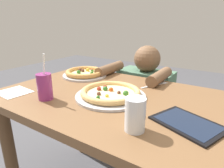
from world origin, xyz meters
name	(u,v)px	position (x,y,z in m)	size (l,w,h in m)	color
dining_table	(109,116)	(0.00, 0.00, 0.63)	(1.15, 0.79, 0.75)	brown
pizza_near	(111,93)	(0.02, -0.02, 0.77)	(0.35, 0.35, 0.04)	#B7B7BC
pizza_far	(85,73)	(-0.34, 0.20, 0.77)	(0.30, 0.30, 0.04)	#B7B7BC
drink_cup_colored	(45,86)	(-0.23, -0.22, 0.82)	(0.07, 0.07, 0.23)	#8C2D72
water_cup_clear	(135,114)	(0.27, -0.24, 0.81)	(0.07, 0.07, 0.12)	silver
paper_napkin	(14,92)	(-0.44, -0.25, 0.75)	(0.16, 0.14, 0.00)	white
fork	(156,85)	(0.15, 0.28, 0.75)	(0.10, 0.19, 0.00)	silver
tablet	(188,123)	(0.42, -0.10, 0.75)	(0.29, 0.25, 0.01)	black
diner_seated	(144,110)	(-0.04, 0.57, 0.41)	(0.44, 0.53, 0.94)	#333847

